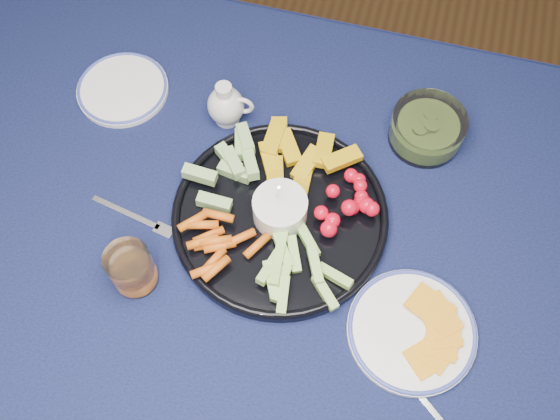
% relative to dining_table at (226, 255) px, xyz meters
% --- Properties ---
extents(dining_table, '(1.67, 1.07, 0.75)m').
position_rel_dining_table_xyz_m(dining_table, '(0.00, 0.00, 0.00)').
color(dining_table, '#4A2D18').
rests_on(dining_table, ground).
extents(crudite_platter, '(0.37, 0.37, 0.12)m').
position_rel_dining_table_xyz_m(crudite_platter, '(0.09, 0.06, 0.11)').
color(crudite_platter, black).
rests_on(crudite_platter, dining_table).
extents(creamer_pitcher, '(0.09, 0.07, 0.10)m').
position_rel_dining_table_xyz_m(creamer_pitcher, '(-0.06, 0.24, 0.13)').
color(creamer_pitcher, silver).
rests_on(creamer_pitcher, dining_table).
extents(pickle_bowl, '(0.14, 0.14, 0.06)m').
position_rel_dining_table_xyz_m(pickle_bowl, '(0.30, 0.29, 0.12)').
color(pickle_bowl, white).
rests_on(pickle_bowl, dining_table).
extents(cheese_plate, '(0.21, 0.21, 0.02)m').
position_rel_dining_table_xyz_m(cheese_plate, '(0.34, -0.08, 0.10)').
color(cheese_plate, white).
rests_on(cheese_plate, dining_table).
extents(juice_tumbler, '(0.07, 0.07, 0.09)m').
position_rel_dining_table_xyz_m(juice_tumbler, '(-0.11, -0.11, 0.13)').
color(juice_tumbler, white).
rests_on(juice_tumbler, dining_table).
extents(fork_left, '(0.16, 0.05, 0.00)m').
position_rel_dining_table_xyz_m(fork_left, '(-0.15, -0.01, 0.09)').
color(fork_left, silver).
rests_on(fork_left, dining_table).
extents(side_plate_extra, '(0.18, 0.18, 0.01)m').
position_rel_dining_table_xyz_m(side_plate_extra, '(-0.28, 0.25, 0.10)').
color(side_plate_extra, white).
rests_on(side_plate_extra, dining_table).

